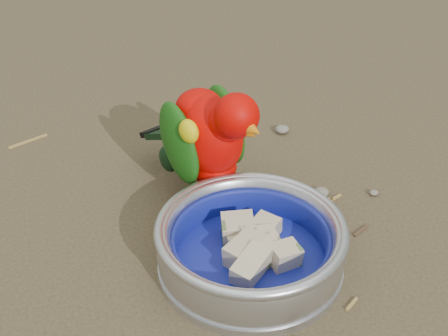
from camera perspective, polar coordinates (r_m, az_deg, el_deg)
name	(u,v)px	position (r m, az deg, el deg)	size (l,w,h in m)	color
ground	(226,325)	(0.65, 0.15, -14.17)	(60.00, 60.00, 0.00)	#493B28
food_bowl	(250,262)	(0.71, 2.42, -8.61)	(0.21, 0.21, 0.02)	#B2B2BA
bowl_wall	(251,242)	(0.69, 2.47, -6.76)	(0.21, 0.21, 0.04)	#B2B2BA
fruit_wedges	(251,247)	(0.70, 2.46, -7.20)	(0.13, 0.13, 0.03)	#C2AE8B
lory_parrot	(210,146)	(0.77, -1.32, 2.06)	(0.10, 0.20, 0.17)	#C20300
ground_debris	(238,257)	(0.72, 1.27, -8.14)	(0.90, 0.80, 0.01)	#9F7F3F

